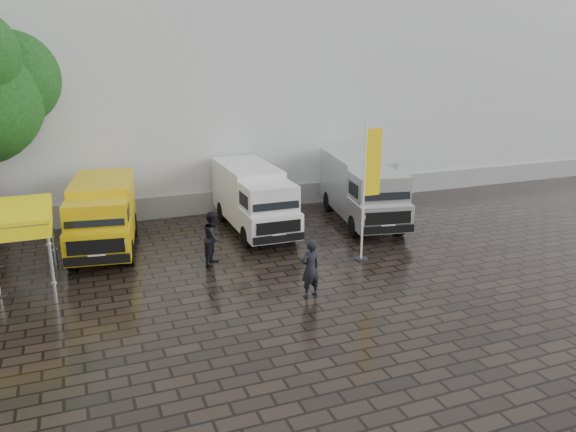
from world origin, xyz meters
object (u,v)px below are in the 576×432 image
(van_yellow, at_px, (103,217))
(wheelie_bin, at_px, (396,186))
(van_silver, at_px, (362,190))
(van_white, at_px, (254,200))
(flagpole, at_px, (369,185))
(person_front, at_px, (310,268))
(person_tent, at_px, (214,238))

(van_yellow, bearing_deg, wheelie_bin, 20.77)
(van_yellow, height_order, wheelie_bin, van_yellow)
(van_silver, bearing_deg, van_white, -175.13)
(flagpole, relative_size, person_front, 2.67)
(van_white, height_order, person_tent, van_white)
(van_white, distance_m, wheelie_bin, 9.13)
(van_silver, height_order, person_front, van_silver)
(person_tent, bearing_deg, van_white, -5.76)
(van_yellow, relative_size, flagpole, 1.14)
(wheelie_bin, bearing_deg, van_silver, -145.91)
(van_silver, bearing_deg, wheelie_bin, 51.55)
(person_front, xyz_separation_m, person_tent, (-2.03, 3.77, 0.04))
(person_front, bearing_deg, van_yellow, -63.42)
(van_silver, height_order, flagpole, flagpole)
(van_white, bearing_deg, person_front, -93.05)
(person_front, bearing_deg, van_silver, -142.23)
(flagpole, xyz_separation_m, wheelie_bin, (5.88, 7.52, -2.17))
(wheelie_bin, bearing_deg, van_yellow, -174.86)
(van_silver, xyz_separation_m, wheelie_bin, (3.83, 3.36, -0.85))
(person_front, bearing_deg, wheelie_bin, -145.91)
(van_yellow, bearing_deg, person_tent, -30.95)
(van_silver, height_order, wheelie_bin, van_silver)
(flagpole, height_order, wheelie_bin, flagpole)
(van_silver, height_order, person_tent, van_silver)
(flagpole, bearing_deg, person_front, -144.30)
(flagpole, xyz_separation_m, person_tent, (-5.22, 1.47, -1.77))
(wheelie_bin, bearing_deg, person_front, -139.89)
(wheelie_bin, height_order, person_front, person_front)
(van_yellow, distance_m, wheelie_bin, 14.95)
(van_yellow, height_order, van_silver, van_silver)
(flagpole, bearing_deg, van_white, 120.65)
(van_yellow, relative_size, van_silver, 0.86)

